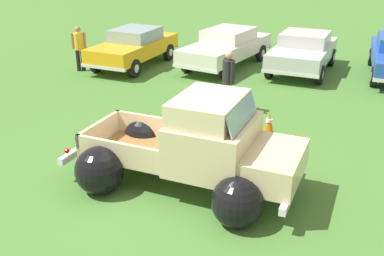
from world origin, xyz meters
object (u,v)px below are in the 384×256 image
spectator_0 (228,78)px  lane_cone_0 (269,124)px  show_car_2 (303,51)px  lane_cone_1 (194,122)px  spectator_1 (79,46)px  show_car_0 (134,46)px  show_car_1 (227,46)px  vintage_pickup_truck (200,152)px

spectator_0 → lane_cone_0: 2.05m
show_car_2 → spectator_0: 5.28m
lane_cone_0 → lane_cone_1: (-1.86, -0.29, 0.00)m
spectator_1 → lane_cone_1: (5.53, -4.67, -0.64)m
show_car_2 → lane_cone_0: size_ratio=7.06×
show_car_0 → lane_cone_0: show_car_0 is taller
spectator_0 → spectator_1: bearing=118.3°
show_car_1 → show_car_2: bearing=107.0°
show_car_1 → vintage_pickup_truck: bearing=24.4°
vintage_pickup_truck → lane_cone_0: bearing=78.2°
vintage_pickup_truck → show_car_2: size_ratio=1.09×
spectator_0 → spectator_1: 6.77m
lane_cone_0 → vintage_pickup_truck: bearing=-111.2°
show_car_0 → spectator_0: spectator_0 is taller
spectator_0 → lane_cone_0: bearing=-83.7°
lane_cone_0 → lane_cone_1: bearing=-171.1°
show_car_1 → show_car_2: size_ratio=1.13×
vintage_pickup_truck → spectator_1: bearing=140.4°
vintage_pickup_truck → show_car_0: bearing=127.9°
show_car_1 → show_car_2: 2.87m
lane_cone_1 → show_car_2: bearing=69.2°
lane_cone_0 → spectator_1: bearing=149.3°
show_car_2 → lane_cone_1: size_ratio=7.06×
show_car_1 → spectator_1: bearing=-51.5°
vintage_pickup_truck → show_car_0: size_ratio=1.08×
lane_cone_1 → lane_cone_0: bearing=8.9°
vintage_pickup_truck → show_car_0: 9.58m
spectator_1 → lane_cone_0: (7.39, -4.38, -0.64)m
vintage_pickup_truck → spectator_0: size_ratio=2.74×
show_car_2 → lane_cone_0: 6.38m
show_car_2 → lane_cone_0: show_car_2 is taller
spectator_0 → spectator_1: size_ratio=1.07×
spectator_1 → lane_cone_0: size_ratio=2.64×
show_car_1 → spectator_0: spectator_0 is taller
show_car_0 → show_car_2: size_ratio=1.01×
spectator_0 → vintage_pickup_truck: bearing=-123.3°
vintage_pickup_truck → spectator_1: 9.58m
show_car_0 → lane_cone_1: size_ratio=7.15×
show_car_2 → lane_cone_1: (-2.52, -6.62, -0.47)m
show_car_0 → lane_cone_1: bearing=43.3°
spectator_0 → lane_cone_0: size_ratio=2.82×
show_car_2 → spectator_0: (-1.96, -4.90, 0.24)m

